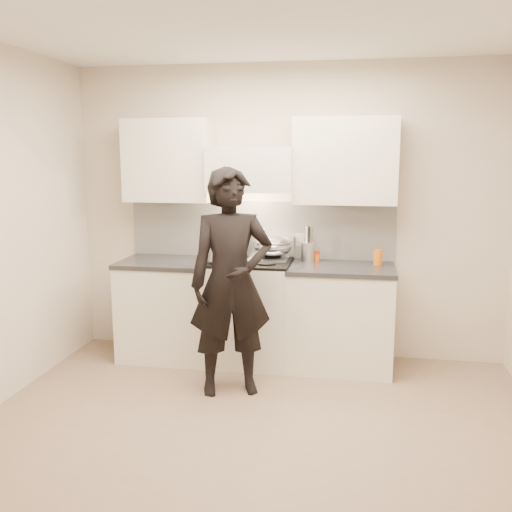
# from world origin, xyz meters

# --- Properties ---
(ground_plane) EXTENTS (4.00, 4.00, 0.00)m
(ground_plane) POSITION_xyz_m (0.00, 0.00, 0.00)
(ground_plane) COLOR #866D56
(room_shell) EXTENTS (4.04, 3.54, 2.70)m
(room_shell) POSITION_xyz_m (-0.06, 0.37, 1.60)
(room_shell) COLOR beige
(room_shell) RESTS_ON ground
(stove) EXTENTS (0.76, 0.65, 0.96)m
(stove) POSITION_xyz_m (-0.30, 1.42, 0.47)
(stove) COLOR silver
(stove) RESTS_ON ground
(counter_right) EXTENTS (0.92, 0.67, 0.92)m
(counter_right) POSITION_xyz_m (0.53, 1.43, 0.46)
(counter_right) COLOR silver
(counter_right) RESTS_ON ground
(counter_left) EXTENTS (0.82, 0.67, 0.92)m
(counter_left) POSITION_xyz_m (-1.08, 1.43, 0.46)
(counter_left) COLOR silver
(counter_left) RESTS_ON ground
(wok) EXTENTS (0.37, 0.45, 0.30)m
(wok) POSITION_xyz_m (-0.10, 1.57, 1.06)
(wok) COLOR silver
(wok) RESTS_ON stove
(stock_pot) EXTENTS (0.38, 0.28, 0.18)m
(stock_pot) POSITION_xyz_m (-0.50, 1.28, 1.05)
(stock_pot) COLOR silver
(stock_pot) RESTS_ON stove
(utensil_crock) EXTENTS (0.12, 0.12, 0.33)m
(utensil_crock) POSITION_xyz_m (0.22, 1.60, 1.02)
(utensil_crock) COLOR silver
(utensil_crock) RESTS_ON counter_right
(spice_jar) EXTENTS (0.04, 0.04, 0.10)m
(spice_jar) POSITION_xyz_m (0.30, 1.61, 0.97)
(spice_jar) COLOR #ED5607
(spice_jar) RESTS_ON counter_right
(oil_glass) EXTENTS (0.08, 0.08, 0.14)m
(oil_glass) POSITION_xyz_m (0.84, 1.53, 0.99)
(oil_glass) COLOR #CC6211
(oil_glass) RESTS_ON counter_right
(person) EXTENTS (0.76, 0.63, 1.79)m
(person) POSITION_xyz_m (-0.31, 0.73, 0.90)
(person) COLOR black
(person) RESTS_ON ground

